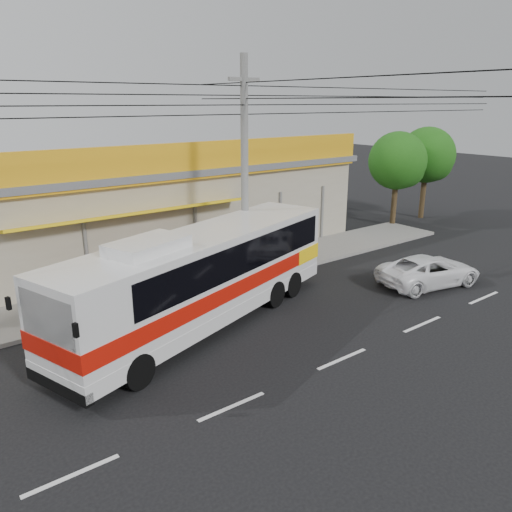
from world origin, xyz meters
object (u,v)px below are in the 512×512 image
(tree_near, at_px, (428,157))
(white_car, at_px, (429,271))
(coach_bus, at_px, (207,271))
(utility_pole, at_px, (244,99))
(tree_far, at_px, (399,163))

(tree_near, bearing_deg, white_car, -144.14)
(coach_bus, relative_size, utility_pole, 0.35)
(white_car, height_order, tree_near, tree_near)
(coach_bus, bearing_deg, white_car, -32.32)
(utility_pole, height_order, tree_near, utility_pole)
(coach_bus, height_order, tree_near, tree_near)
(tree_near, bearing_deg, coach_bus, -164.96)
(utility_pole, bearing_deg, tree_far, 12.48)
(utility_pole, relative_size, tree_far, 5.97)
(utility_pole, xyz_separation_m, tree_near, (16.97, 3.29, -3.50))
(white_car, relative_size, tree_near, 0.76)
(tree_far, bearing_deg, coach_bus, -162.98)
(coach_bus, bearing_deg, utility_pole, 16.11)
(coach_bus, relative_size, tree_near, 2.02)
(tree_near, height_order, tree_far, tree_near)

